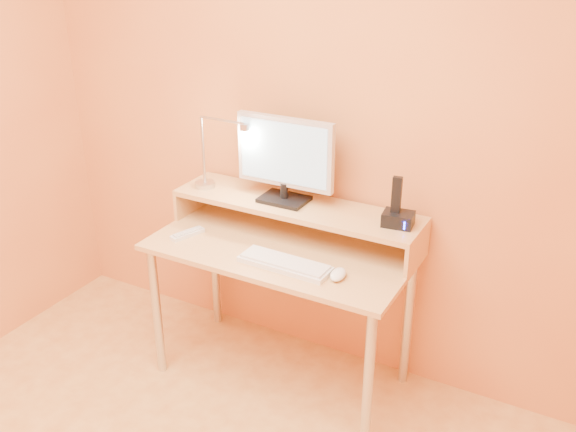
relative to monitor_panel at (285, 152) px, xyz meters
The scene contains 25 objects.
wall_back 0.22m from the monitor_panel, 68.87° to the left, with size 3.00×0.04×2.50m, color #DD8E4A.
desk_leg_fl 1.00m from the monitor_panel, 139.97° to the right, with size 0.04×0.04×0.69m, color silver.
desk_leg_fr 1.07m from the monitor_panel, 33.83° to the right, with size 0.04×0.04×0.69m, color silver.
desk_leg_bl 0.92m from the monitor_panel, 169.55° to the left, with size 0.04×0.04×0.69m, color silver.
desk_leg_br 0.99m from the monitor_panel, ahead, with size 0.04×0.04×0.69m, color silver.
desk_lower 0.44m from the monitor_panel, 68.87° to the right, with size 1.20×0.60×0.03m, color tan.
shelf_riser_left 0.62m from the monitor_panel, behind, with size 0.02×0.30×0.14m, color tan.
shelf_riser_right 0.73m from the monitor_panel, ahead, with size 0.02×0.30×0.14m, color tan.
desk_shelf 0.26m from the monitor_panel, ahead, with size 1.20×0.30×0.03m, color tan.
monitor_foot 0.23m from the monitor_panel, 90.00° to the right, with size 0.22×0.16×0.02m, color black.
monitor_neck 0.19m from the monitor_panel, 90.00° to the right, with size 0.04×0.04×0.07m, color black.
monitor_panel is the anchor object (origin of this frame).
monitor_back 0.02m from the monitor_panel, 90.00° to the left, with size 0.43×0.01×0.28m, color black.
monitor_screen 0.02m from the monitor_panel, 90.00° to the right, with size 0.43×0.00×0.28m, color #94C2E2.
lamp_base 0.49m from the monitor_panel, behind, with size 0.10×0.10×0.03m, color silver.
lamp_post 0.43m from the monitor_panel, behind, with size 0.01×0.01×0.33m, color silver.
lamp_arm 0.33m from the monitor_panel, behind, with size 0.01×0.01×0.24m, color silver.
lamp_head 0.22m from the monitor_panel, 167.97° to the right, with size 0.04×0.04×0.03m, color silver.
lamp_bulb 0.21m from the monitor_panel, 167.97° to the right, with size 0.03×0.03×0.00m, color #FFEAC6.
phone_dock 0.59m from the monitor_panel, ahead, with size 0.13×0.10×0.06m, color black.
phone_handset 0.55m from the monitor_panel, ahead, with size 0.04×0.03×0.16m, color black.
phone_led 0.64m from the monitor_panel, ahead, with size 0.01×0.00×0.04m, color #2C32F3.
keyboard 0.52m from the monitor_panel, 61.71° to the right, with size 0.41×0.13×0.02m, color silver.
mouse 0.63m from the monitor_panel, 35.43° to the right, with size 0.06×0.11×0.04m, color white.
remote_control 0.61m from the monitor_panel, 145.17° to the right, with size 0.05×0.17×0.02m, color silver.
Camera 1 is at (1.25, -1.07, 2.06)m, focal length 39.71 mm.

